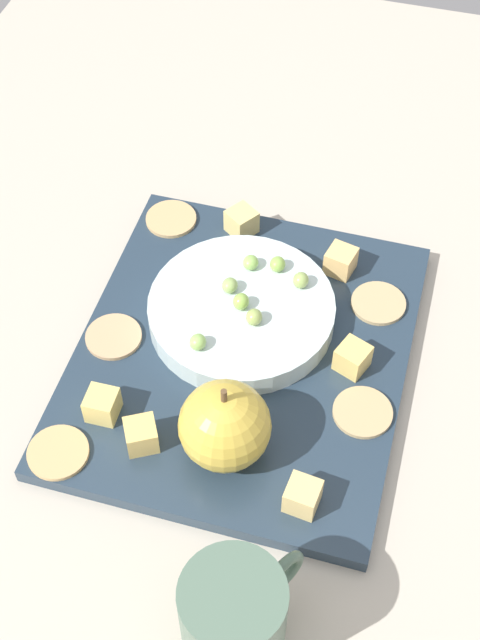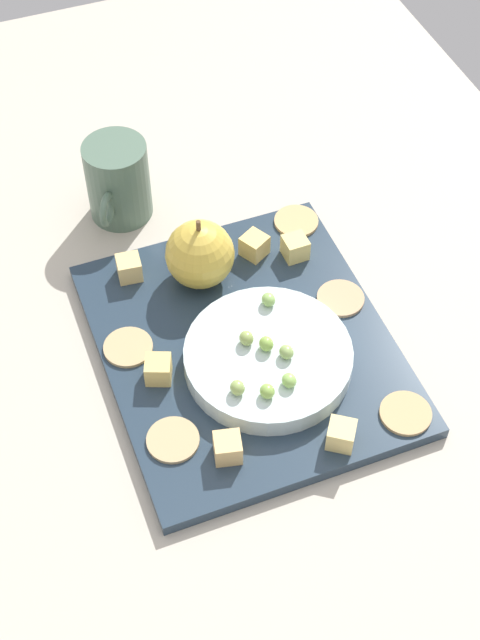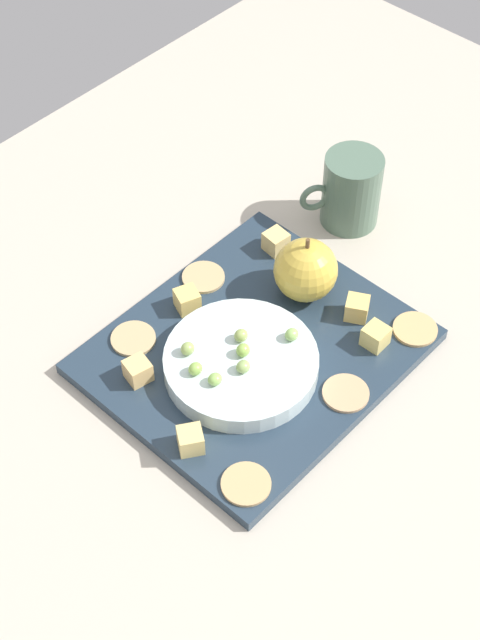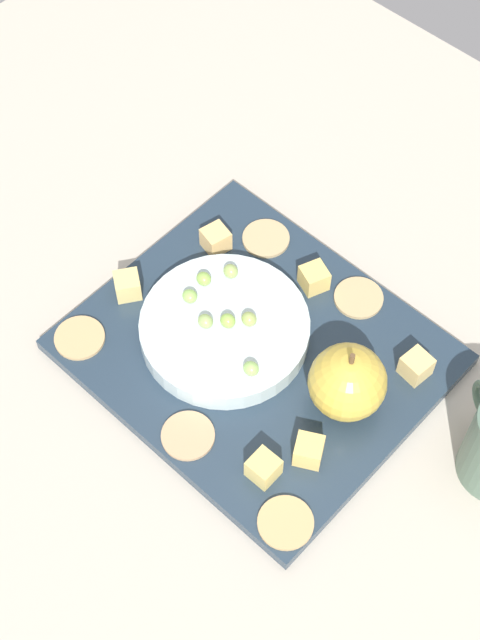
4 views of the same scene
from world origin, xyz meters
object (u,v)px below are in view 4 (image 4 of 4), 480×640
at_px(cheese_cube_4, 416,366).
at_px(grape_5, 249,319).
at_px(cheese_cube_3, 127,285).
at_px(grape_6, 190,296).
at_px(serving_dish, 225,329).
at_px(grape_2, 231,271).
at_px(cheese_cube_1, 264,468).
at_px(cheese_cube_2, 216,239).
at_px(cheese_cube_0, 314,278).
at_px(cheese_cube_5, 309,451).
at_px(grape_0, 228,321).
at_px(grape_1, 205,321).
at_px(cracker_0, 361,299).
at_px(cracker_4, 80,338).
at_px(cracker_2, 266,238).
at_px(platter, 256,352).
at_px(cracker_1, 188,436).
at_px(grape_4, 251,368).
at_px(apple_whole, 347,382).
at_px(cracker_3, 286,523).
at_px(grape_3, 204,279).

height_order(cheese_cube_4, grape_5, grape_5).
bearing_deg(cheese_cube_3, grape_6, -157.48).
relative_size(serving_dish, grape_2, 10.72).
xyz_separation_m(cheese_cube_1, cheese_cube_2, (0.22, -0.16, 0.00)).
xyz_separation_m(cheese_cube_0, cheese_cube_5, (-0.12, 0.15, 0.00)).
bearing_deg(grape_2, grape_0, 130.61).
relative_size(grape_0, grape_1, 1.00).
distance_m(cracker_0, cracker_4, 0.29).
bearing_deg(grape_0, cracker_2, -64.89).
xyz_separation_m(platter, cheese_cube_4, (-0.13, -0.09, 0.02)).
xyz_separation_m(cracker_0, grape_5, (0.06, 0.11, 0.03)).
xyz_separation_m(cheese_cube_3, cracker_1, (-0.16, 0.08, -0.01)).
relative_size(cheese_cube_2, grape_4, 1.61).
xyz_separation_m(apple_whole, grape_0, (0.13, 0.02, -0.01)).
bearing_deg(cracker_2, grape_0, 115.11).
bearing_deg(grape_2, grape_1, 110.81).
bearing_deg(cracker_2, cheese_cube_3, 68.74).
bearing_deg(cracker_4, cheese_cube_1, -175.65).
bearing_deg(cracker_2, grape_5, 124.10).
bearing_deg(cracker_3, grape_4, -35.03).
bearing_deg(cheese_cube_3, cracker_0, -139.36).
height_order(cheese_cube_2, cracker_1, cheese_cube_2).
xyz_separation_m(grape_0, grape_3, (0.05, -0.02, -0.00)).
xyz_separation_m(cheese_cube_1, grape_3, (0.18, -0.11, 0.02)).
relative_size(apple_whole, grape_5, 4.70).
relative_size(cheese_cube_0, grape_2, 1.61).
relative_size(cracker_0, grape_2, 3.22).
bearing_deg(grape_5, cracker_3, 142.13).
xyz_separation_m(cheese_cube_5, grape_6, (0.20, -0.04, 0.02)).
relative_size(grape_3, grape_6, 1.00).
xyz_separation_m(cheese_cube_0, cracker_1, (-0.03, 0.22, -0.01)).
distance_m(cracker_4, grape_6, 0.12).
xyz_separation_m(cheese_cube_2, cheese_cube_4, (-0.25, -0.02, 0.00)).
xyz_separation_m(cheese_cube_1, cheese_cube_4, (-0.04, -0.18, 0.00)).
bearing_deg(grape_5, apple_whole, -176.34).
bearing_deg(cracker_3, apple_whole, -72.69).
bearing_deg(grape_0, cracker_0, -118.98).
bearing_deg(serving_dish, platter, -162.89).
relative_size(cheese_cube_5, grape_6, 1.61).
bearing_deg(cheese_cube_5, grape_3, -18.19).
height_order(cheese_cube_3, cracker_1, cheese_cube_3).
bearing_deg(apple_whole, grape_2, -7.42).
bearing_deg(cheese_cube_4, grape_6, 25.25).
height_order(cracker_1, grape_0, grape_0).
bearing_deg(cracker_4, cracker_3, 179.15).
bearing_deg(cracker_2, grape_2, 102.56).
relative_size(cracker_3, grape_3, 3.22).
xyz_separation_m(cheese_cube_2, cracker_1, (-0.14, 0.18, -0.01)).
relative_size(cheese_cube_0, grape_1, 1.61).
bearing_deg(cracker_2, cracker_1, 114.80).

